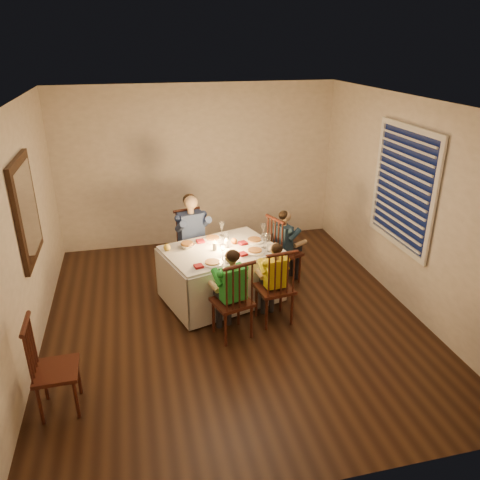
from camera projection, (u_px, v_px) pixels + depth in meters
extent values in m
plane|color=black|center=(232.00, 317.00, 5.87)|extent=(5.00, 5.00, 0.00)
cube|color=silver|center=(21.00, 238.00, 4.88)|extent=(0.02, 5.00, 2.60)
cube|color=silver|center=(408.00, 205.00, 5.83)|extent=(0.02, 5.00, 2.60)
cube|color=silver|center=(199.00, 166.00, 7.58)|extent=(4.50, 0.02, 2.60)
plane|color=white|center=(231.00, 103.00, 4.83)|extent=(5.00, 5.00, 0.00)
cube|color=silver|center=(221.00, 250.00, 5.99)|extent=(1.60, 1.34, 0.04)
cube|color=silver|center=(204.00, 260.00, 6.53)|extent=(1.36, 0.43, 0.68)
cube|color=silver|center=(240.00, 291.00, 5.73)|extent=(1.36, 0.43, 0.68)
cube|color=silver|center=(266.00, 263.00, 6.45)|extent=(0.32, 0.99, 0.68)
cube|color=silver|center=(172.00, 288.00, 5.81)|extent=(0.32, 0.99, 0.68)
cylinder|color=white|center=(213.00, 239.00, 6.25)|extent=(0.32, 0.32, 0.02)
cylinder|color=white|center=(212.00, 263.00, 5.58)|extent=(0.32, 0.32, 0.02)
cylinder|color=white|center=(255.00, 251.00, 5.89)|extent=(0.32, 0.32, 0.02)
cylinder|color=white|center=(254.00, 241.00, 6.20)|extent=(0.32, 0.32, 0.02)
cylinder|color=white|center=(215.00, 247.00, 5.92)|extent=(0.06, 0.06, 0.10)
cylinder|color=white|center=(226.00, 244.00, 6.00)|extent=(0.06, 0.06, 0.10)
sphere|color=yellow|center=(167.00, 247.00, 5.91)|extent=(0.09, 0.09, 0.09)
sphere|color=orange|center=(234.00, 241.00, 6.11)|extent=(0.08, 0.08, 0.08)
imported|color=white|center=(187.00, 246.00, 6.01)|extent=(0.28, 0.28, 0.05)
cube|color=black|center=(26.00, 210.00, 5.07)|extent=(0.05, 0.95, 1.15)
cube|color=white|center=(29.00, 210.00, 5.08)|extent=(0.01, 0.78, 0.98)
cube|color=black|center=(404.00, 188.00, 5.83)|extent=(0.01, 1.20, 1.40)
cube|color=white|center=(403.00, 188.00, 5.83)|extent=(0.03, 1.34, 1.54)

